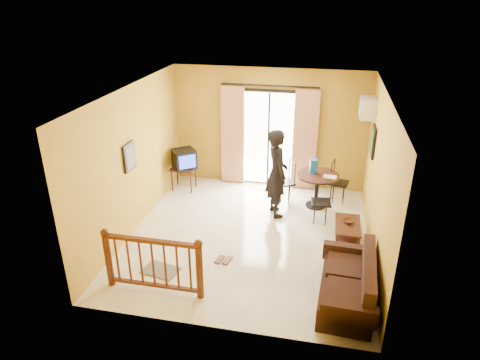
% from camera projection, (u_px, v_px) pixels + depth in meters
% --- Properties ---
extents(ground, '(5.00, 5.00, 0.00)m').
position_uv_depth(ground, '(249.00, 236.00, 8.29)').
color(ground, beige).
rests_on(ground, ground).
extents(room_shell, '(5.00, 5.00, 5.00)m').
position_uv_depth(room_shell, '(249.00, 154.00, 7.59)').
color(room_shell, white).
rests_on(room_shell, ground).
extents(balcony_door, '(2.25, 0.14, 2.46)m').
position_uv_depth(balcony_door, '(268.00, 138.00, 9.97)').
color(balcony_door, black).
rests_on(balcony_door, ground).
extents(tv_table, '(0.55, 0.46, 0.55)m').
position_uv_depth(tv_table, '(184.00, 170.00, 10.04)').
color(tv_table, black).
rests_on(tv_table, ground).
extents(television, '(0.66, 0.65, 0.44)m').
position_uv_depth(television, '(184.00, 159.00, 9.90)').
color(television, black).
rests_on(television, tv_table).
extents(picture_left, '(0.05, 0.42, 0.52)m').
position_uv_depth(picture_left, '(129.00, 157.00, 7.89)').
color(picture_left, black).
rests_on(picture_left, room_shell).
extents(dining_table, '(0.91, 0.91, 0.75)m').
position_uv_depth(dining_table, '(317.00, 181.00, 9.19)').
color(dining_table, black).
rests_on(dining_table, ground).
extents(water_jug, '(0.17, 0.17, 0.31)m').
position_uv_depth(water_jug, '(314.00, 166.00, 9.13)').
color(water_jug, blue).
rests_on(water_jug, dining_table).
extents(serving_tray, '(0.30, 0.21, 0.02)m').
position_uv_depth(serving_tray, '(330.00, 177.00, 8.98)').
color(serving_tray, white).
rests_on(serving_tray, dining_table).
extents(dining_chairs, '(1.70, 1.49, 0.95)m').
position_uv_depth(dining_chairs, '(313.00, 207.00, 9.36)').
color(dining_chairs, black).
rests_on(dining_chairs, ground).
extents(air_conditioner, '(0.31, 0.60, 0.40)m').
position_uv_depth(air_conditioner, '(367.00, 108.00, 8.75)').
color(air_conditioner, white).
rests_on(air_conditioner, room_shell).
extents(botanical_print, '(0.05, 0.50, 0.60)m').
position_uv_depth(botanical_print, '(373.00, 141.00, 8.35)').
color(botanical_print, black).
rests_on(botanical_print, room_shell).
extents(coffee_table, '(0.46, 0.84, 0.37)m').
position_uv_depth(coffee_table, '(347.00, 230.00, 8.02)').
color(coffee_table, black).
rests_on(coffee_table, ground).
extents(bowl, '(0.20, 0.20, 0.05)m').
position_uv_depth(bowl, '(348.00, 221.00, 8.00)').
color(bowl, '#562F1D').
rests_on(bowl, coffee_table).
extents(sofa, '(0.85, 1.69, 0.79)m').
position_uv_depth(sofa, '(350.00, 286.00, 6.44)').
color(sofa, black).
rests_on(sofa, ground).
extents(standing_person, '(0.69, 0.80, 1.86)m').
position_uv_depth(standing_person, '(277.00, 173.00, 8.73)').
color(standing_person, black).
rests_on(standing_person, ground).
extents(stair_balustrade, '(1.63, 0.13, 1.04)m').
position_uv_depth(stair_balustrade, '(153.00, 261.00, 6.58)').
color(stair_balustrade, '#471E0F').
rests_on(stair_balustrade, ground).
extents(doormat, '(0.67, 0.51, 0.02)m').
position_uv_depth(doormat, '(161.00, 270.00, 7.27)').
color(doormat, '#635C4F').
rests_on(doormat, ground).
extents(sandals, '(0.29, 0.27, 0.03)m').
position_uv_depth(sandals, '(223.00, 260.00, 7.54)').
color(sandals, '#562F1D').
rests_on(sandals, ground).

